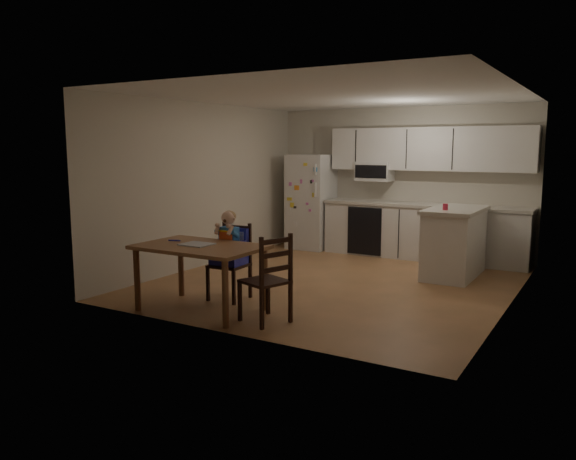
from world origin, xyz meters
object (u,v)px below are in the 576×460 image
(kitchen_island, at_px, (454,242))
(red_cup, at_px, (445,207))
(dining_table, at_px, (200,254))
(chair_side, at_px, (270,274))
(refrigerator, at_px, (311,202))
(chair_booster, at_px, (231,246))

(kitchen_island, bearing_deg, red_cup, -101.74)
(kitchen_island, relative_size, red_cup, 15.09)
(dining_table, xyz_separation_m, chair_side, (0.94, -0.02, -0.11))
(refrigerator, relative_size, chair_booster, 1.57)
(red_cup, height_order, dining_table, red_cup)
(refrigerator, bearing_deg, chair_booster, -77.15)
(red_cup, relative_size, chair_booster, 0.08)
(refrigerator, distance_m, kitchen_island, 3.02)
(kitchen_island, bearing_deg, chair_booster, -127.94)
(dining_table, height_order, chair_booster, chair_booster)
(refrigerator, bearing_deg, chair_side, -67.15)
(refrigerator, relative_size, red_cup, 19.37)
(chair_side, bearing_deg, kitchen_island, -179.54)
(refrigerator, distance_m, chair_booster, 3.67)
(kitchen_island, xyz_separation_m, red_cup, (-0.07, -0.32, 0.53))
(red_cup, bearing_deg, chair_side, -109.46)
(chair_booster, bearing_deg, dining_table, -92.56)
(chair_booster, bearing_deg, chair_side, -35.12)
(kitchen_island, relative_size, chair_side, 1.39)
(refrigerator, bearing_deg, red_cup, -24.99)
(red_cup, height_order, chair_side, red_cup)
(chair_side, bearing_deg, red_cup, 179.72)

